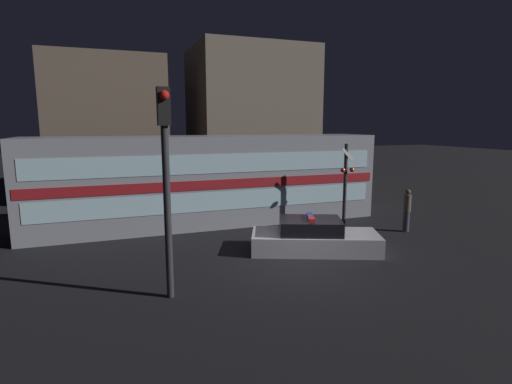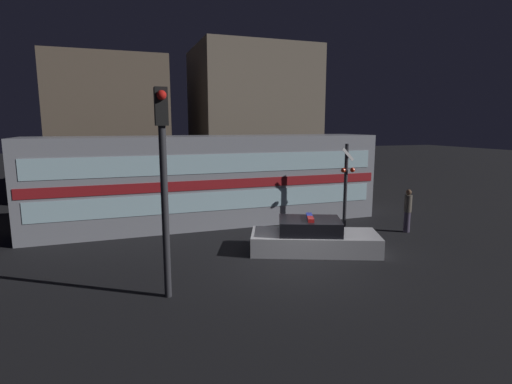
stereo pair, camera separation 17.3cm
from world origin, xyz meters
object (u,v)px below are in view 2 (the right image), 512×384
train (210,180)px  pedestrian (408,210)px  crossing_signal_near (346,183)px  police_car (313,238)px  traffic_light_corner (164,172)px

train → pedestrian: train is taller
pedestrian → crossing_signal_near: size_ratio=0.50×
train → police_car: 5.98m
crossing_signal_near → traffic_light_corner: 9.20m
police_car → crossing_signal_near: (2.72, 2.36, 1.47)m
police_car → pedestrian: 4.94m
police_car → crossing_signal_near: bearing=63.2°
train → traffic_light_corner: bearing=-111.1°
train → traffic_light_corner: 7.99m
police_car → pedestrian: pedestrian is taller
train → police_car: bearing=-65.5°
crossing_signal_near → traffic_light_corner: (-7.95, -4.45, 1.28)m
train → pedestrian: bearing=-30.6°
pedestrian → traffic_light_corner: traffic_light_corner is taller
police_car → crossing_signal_near: crossing_signal_near is taller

